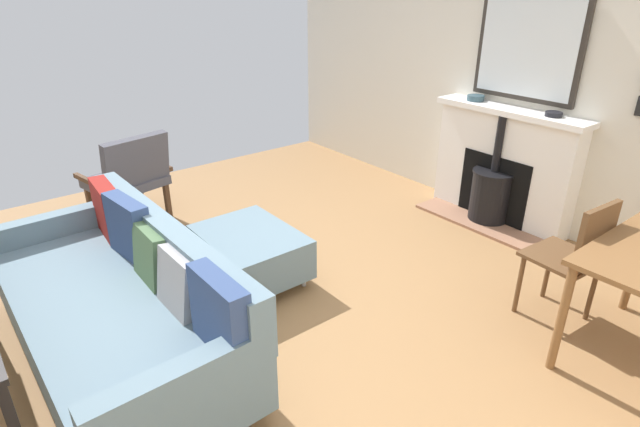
{
  "coord_description": "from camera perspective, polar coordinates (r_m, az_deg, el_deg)",
  "views": [
    {
      "loc": [
        1.61,
        2.61,
        2.06
      ],
      "look_at": [
        -0.36,
        0.11,
        0.58
      ],
      "focal_mm": 28.29,
      "sensor_mm": 36.0,
      "label": 1
    }
  ],
  "objects": [
    {
      "name": "ground_plane",
      "position": [
        3.7,
        -5.53,
        -9.11
      ],
      "size": [
        5.13,
        5.73,
        0.01
      ],
      "primitive_type": "cube",
      "color": "olive"
    },
    {
      "name": "dining_chair_near_fireplace",
      "position": [
        3.52,
        27.04,
        -4.04
      ],
      "size": [
        0.43,
        0.43,
        0.87
      ],
      "color": "brown",
      "rests_on": "ground"
    },
    {
      "name": "mantel_bowl_near",
      "position": [
        4.96,
        17.2,
        12.42
      ],
      "size": [
        0.16,
        0.16,
        0.05
      ],
      "color": "#334C56",
      "rests_on": "fireplace"
    },
    {
      "name": "sofa",
      "position": [
        3.21,
        -21.44,
        -9.31
      ],
      "size": [
        0.95,
        2.1,
        0.82
      ],
      "color": "#B2B2B7",
      "rests_on": "ground"
    },
    {
      "name": "fireplace",
      "position": [
        4.89,
        19.73,
        4.44
      ],
      "size": [
        0.54,
        1.4,
        1.05
      ],
      "color": "#93664C",
      "rests_on": "ground"
    },
    {
      "name": "mantel_bowl_far",
      "position": [
        4.58,
        24.92,
        10.19
      ],
      "size": [
        0.14,
        0.14,
        0.04
      ],
      "color": "black",
      "rests_on": "fireplace"
    },
    {
      "name": "mirror_over_mantel",
      "position": [
        4.76,
        22.46,
        16.86
      ],
      "size": [
        0.04,
        0.95,
        0.86
      ],
      "color": "#2D2823"
    },
    {
      "name": "wall_left",
      "position": [
        4.97,
        20.33,
        15.83
      ],
      "size": [
        0.12,
        5.73,
        2.8
      ],
      "primitive_type": "cube",
      "color": "beige",
      "rests_on": "ground"
    },
    {
      "name": "ottoman",
      "position": [
        3.77,
        -7.84,
        -4.23
      ],
      "size": [
        0.62,
        0.81,
        0.39
      ],
      "color": "#B2B2B7",
      "rests_on": "ground"
    },
    {
      "name": "armchair_accent",
      "position": [
        4.84,
        -20.71,
        4.16
      ],
      "size": [
        0.77,
        0.71,
        0.85
      ],
      "color": "#4C3321",
      "rests_on": "ground"
    }
  ]
}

